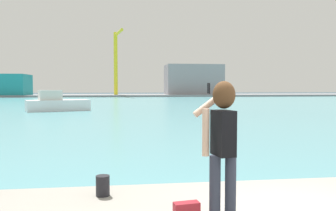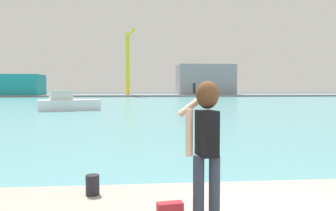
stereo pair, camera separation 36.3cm
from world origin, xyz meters
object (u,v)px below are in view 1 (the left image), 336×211
Objects in this scene: boat_moored at (57,103)px; warehouse_right at (193,80)px; harbor_bollard at (103,186)px; port_crane at (116,57)px; person_photographer at (222,136)px.

warehouse_right is at bearing 46.26° from boat_moored.
warehouse_right is (26.30, 59.03, 3.82)m from boat_moored.
boat_moored reaches higher than harbor_bollard.
boat_moored is 64.74m from warehouse_right.
port_crane is at bearing -168.38° from warehouse_right.
boat_moored is 55.71m from port_crane.
port_crane reaches higher than person_photographer.
harbor_bollard is (-1.53, 1.19, -0.91)m from person_photographer.
port_crane is (-21.25, -4.37, 5.68)m from warehouse_right.
warehouse_right is (18.52, 90.46, 2.85)m from person_photographer.
person_photographer reaches higher than boat_moored.
port_crane reaches higher than boat_moored.
harbor_bollard is 91.57m from warehouse_right.
port_crane reaches higher than harbor_bollard.
harbor_bollard is 0.05× the size of boat_moored.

